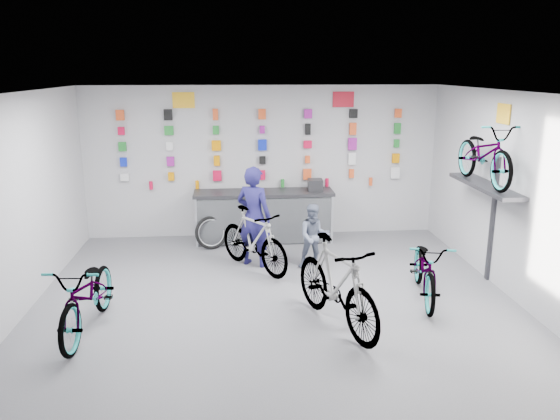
{
  "coord_description": "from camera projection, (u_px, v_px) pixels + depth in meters",
  "views": [
    {
      "loc": [
        -0.57,
        -6.75,
        3.31
      ],
      "look_at": [
        0.13,
        1.4,
        1.18
      ],
      "focal_mm": 35.0,
      "sensor_mm": 36.0,
      "label": 1
    }
  ],
  "objects": [
    {
      "name": "floor",
      "position": [
        279.0,
        320.0,
        7.39
      ],
      "size": [
        8.0,
        8.0,
        0.0
      ],
      "primitive_type": "plane",
      "color": "#545459",
      "rests_on": "ground"
    },
    {
      "name": "ceiling",
      "position": [
        279.0,
        95.0,
        6.64
      ],
      "size": [
        8.0,
        8.0,
        0.0
      ],
      "primitive_type": "plane",
      "rotation": [
        3.14,
        0.0,
        0.0
      ],
      "color": "white",
      "rests_on": "wall_back"
    },
    {
      "name": "wall_back",
      "position": [
        262.0,
        162.0,
        10.87
      ],
      "size": [
        7.0,
        0.0,
        7.0
      ],
      "primitive_type": "plane",
      "rotation": [
        1.57,
        0.0,
        0.0
      ],
      "color": "silver",
      "rests_on": "floor"
    },
    {
      "name": "wall_front",
      "position": [
        337.0,
        391.0,
        3.16
      ],
      "size": [
        7.0,
        0.0,
        7.0
      ],
      "primitive_type": "plane",
      "rotation": [
        -1.57,
        0.0,
        0.0
      ],
      "color": "silver",
      "rests_on": "floor"
    },
    {
      "name": "wall_right",
      "position": [
        539.0,
        208.0,
        7.31
      ],
      "size": [
        0.0,
        8.0,
        8.0
      ],
      "primitive_type": "plane",
      "rotation": [
        1.57,
        0.0,
        -1.57
      ],
      "color": "silver",
      "rests_on": "floor"
    },
    {
      "name": "counter",
      "position": [
        264.0,
        217.0,
        10.69
      ],
      "size": [
        2.7,
        0.66,
        1.0
      ],
      "color": "black",
      "rests_on": "floor"
    },
    {
      "name": "merch_wall",
      "position": [
        266.0,
        147.0,
        10.74
      ],
      "size": [
        5.57,
        0.08,
        1.56
      ],
      "color": "silver",
      "rests_on": "wall_back"
    },
    {
      "name": "wall_bracket",
      "position": [
        486.0,
        191.0,
        8.46
      ],
      "size": [
        0.39,
        1.9,
        2.0
      ],
      "color": "#333338",
      "rests_on": "wall_right"
    },
    {
      "name": "sign_left",
      "position": [
        184.0,
        100.0,
        10.42
      ],
      "size": [
        0.42,
        0.02,
        0.3
      ],
      "primitive_type": "cube",
      "color": "yellow",
      "rests_on": "wall_back"
    },
    {
      "name": "sign_right",
      "position": [
        343.0,
        99.0,
        10.68
      ],
      "size": [
        0.42,
        0.02,
        0.3
      ],
      "primitive_type": "cube",
      "color": "red",
      "rests_on": "wall_back"
    },
    {
      "name": "sign_side",
      "position": [
        503.0,
        114.0,
        8.17
      ],
      "size": [
        0.02,
        0.4,
        0.3
      ],
      "primitive_type": "cube",
      "color": "yellow",
      "rests_on": "wall_right"
    },
    {
      "name": "bike_left",
      "position": [
        88.0,
        295.0,
        6.98
      ],
      "size": [
        0.8,
        1.95,
        1.0
      ],
      "primitive_type": "imported",
      "rotation": [
        0.0,
        0.0,
        -0.07
      ],
      "color": "gray",
      "rests_on": "floor"
    },
    {
      "name": "bike_center",
      "position": [
        336.0,
        284.0,
        7.08
      ],
      "size": [
        1.23,
        2.05,
        1.19
      ],
      "primitive_type": "imported",
      "rotation": [
        0.0,
        0.0,
        0.36
      ],
      "color": "gray",
      "rests_on": "floor"
    },
    {
      "name": "bike_right",
      "position": [
        425.0,
        268.0,
        7.99
      ],
      "size": [
        0.96,
        1.87,
        0.94
      ],
      "primitive_type": "imported",
      "rotation": [
        0.0,
        0.0,
        -0.19
      ],
      "color": "gray",
      "rests_on": "floor"
    },
    {
      "name": "bike_service",
      "position": [
        254.0,
        240.0,
        9.14
      ],
      "size": [
        1.42,
        1.73,
        1.06
      ],
      "primitive_type": "imported",
      "rotation": [
        0.0,
        0.0,
        0.61
      ],
      "color": "gray",
      "rests_on": "floor"
    },
    {
      "name": "bike_wall",
      "position": [
        485.0,
        153.0,
        8.3
      ],
      "size": [
        0.63,
        1.8,
        0.95
      ],
      "primitive_type": "imported",
      "color": "gray",
      "rests_on": "wall_bracket"
    },
    {
      "name": "clerk",
      "position": [
        254.0,
        217.0,
        9.27
      ],
      "size": [
        0.76,
        0.68,
        1.73
      ],
      "primitive_type": "imported",
      "rotation": [
        0.0,
        0.0,
        2.61
      ],
      "color": "#1A174E",
      "rests_on": "floor"
    },
    {
      "name": "customer",
      "position": [
        314.0,
        236.0,
        9.22
      ],
      "size": [
        0.54,
        0.42,
        1.11
      ],
      "primitive_type": "imported",
      "rotation": [
        0.0,
        0.0,
        -0.0
      ],
      "color": "slate",
      "rests_on": "floor"
    },
    {
      "name": "spare_wheel",
      "position": [
        211.0,
        233.0,
        10.29
      ],
      "size": [
        0.67,
        0.44,
        0.62
      ],
      "rotation": [
        0.0,
        0.0,
        0.36
      ],
      "color": "black",
      "rests_on": "floor"
    },
    {
      "name": "register",
      "position": [
        315.0,
        185.0,
        10.62
      ],
      "size": [
        0.3,
        0.32,
        0.22
      ],
      "primitive_type": "cube",
      "rotation": [
        0.0,
        0.0,
        -0.06
      ],
      "color": "black",
      "rests_on": "counter"
    }
  ]
}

